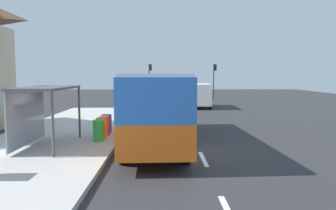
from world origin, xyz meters
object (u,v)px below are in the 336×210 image
object	(u,v)px
traffic_light_near_side	(214,75)
bus	(154,103)
bus_shelter	(39,101)
white_van	(199,94)
sedan_far	(186,90)
recycling_bin_green	(99,130)
recycling_bin_orange	(102,128)
traffic_light_far_side	(150,75)
sedan_near	(191,94)
recycling_bin_red	(104,126)
recycling_bin_blue	(107,124)

from	to	relation	value
traffic_light_near_side	bus	bearing A→B (deg)	-104.12
bus_shelter	white_van	bearing A→B (deg)	64.98
sedan_far	traffic_light_near_side	distance (m)	8.85
white_van	recycling_bin_green	xyz separation A→B (m)	(-6.40, -17.31, -0.69)
bus	recycling_bin_orange	bearing A→B (deg)	174.47
traffic_light_far_side	traffic_light_near_side	bearing A→B (deg)	-5.31
white_van	recycling_bin_orange	xyz separation A→B (m)	(-6.40, -16.61, -0.69)
white_van	traffic_light_far_side	world-z (taller)	traffic_light_far_side
white_van	sedan_near	bearing A→B (deg)	89.45
sedan_near	recycling_bin_red	xyz separation A→B (m)	(-6.50, -26.11, -0.14)
recycling_bin_blue	bus_shelter	distance (m)	4.19
recycling_bin_orange	recycling_bin_green	bearing A→B (deg)	-90.00
recycling_bin_green	traffic_light_near_side	distance (m)	30.83
recycling_bin_green	traffic_light_far_side	world-z (taller)	traffic_light_far_side
recycling_bin_orange	traffic_light_far_side	world-z (taller)	traffic_light_far_side
white_van	sedan_near	distance (m)	10.22
sedan_near	bus_shelter	xyz separation A→B (m)	(-8.71, -28.66, 1.31)
recycling_bin_red	bus_shelter	distance (m)	3.67
recycling_bin_green	recycling_bin_blue	xyz separation A→B (m)	(0.00, 2.10, 0.00)
sedan_far	recycling_bin_blue	bearing A→B (deg)	-100.53
sedan_near	traffic_light_far_side	xyz separation A→B (m)	(-5.40, 2.45, 2.33)
recycling_bin_blue	traffic_light_far_side	size ratio (longest dim) A/B	0.20
sedan_far	sedan_near	bearing A→B (deg)	-90.00
recycling_bin_blue	recycling_bin_green	bearing A→B (deg)	-90.00
bus_shelter	recycling_bin_blue	bearing A→B (deg)	55.75
recycling_bin_green	recycling_bin_blue	distance (m)	2.10
sedan_far	recycling_bin_orange	xyz separation A→B (m)	(-6.50, -36.38, -0.14)
recycling_bin_orange	sedan_near	bearing A→B (deg)	76.37
bus	recycling_bin_green	world-z (taller)	bus
white_van	recycling_bin_green	distance (m)	18.47
recycling_bin_blue	traffic_light_far_side	xyz separation A→B (m)	(1.10, 27.86, 2.47)
white_van	recycling_bin_orange	size ratio (longest dim) A/B	5.56
recycling_bin_red	traffic_light_far_side	distance (m)	28.68
sedan_far	recycling_bin_orange	bearing A→B (deg)	-100.13
sedan_far	bus	bearing A→B (deg)	-96.25
sedan_near	traffic_light_far_side	world-z (taller)	traffic_light_far_side
sedan_far	recycling_bin_red	world-z (taller)	sedan_far
bus_shelter	bus	bearing A→B (deg)	18.89
white_van	bus_shelter	xyz separation A→B (m)	(-8.61, -18.46, 0.75)
bus	white_van	size ratio (longest dim) A/B	2.10
sedan_near	traffic_light_near_side	size ratio (longest dim) A/B	0.96
traffic_light_near_side	bus_shelter	size ratio (longest dim) A/B	1.16
sedan_far	recycling_bin_orange	world-z (taller)	sedan_far
bus	recycling_bin_red	bearing A→B (deg)	159.28
bus	recycling_bin_red	size ratio (longest dim) A/B	11.68
traffic_light_near_side	traffic_light_far_side	distance (m)	8.64
recycling_bin_blue	bus_shelter	xyz separation A→B (m)	(-2.21, -3.25, 1.44)
recycling_bin_orange	recycling_bin_red	size ratio (longest dim) A/B	1.00
bus	traffic_light_far_side	bearing A→B (deg)	92.69
sedan_near	traffic_light_far_side	size ratio (longest dim) A/B	0.95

